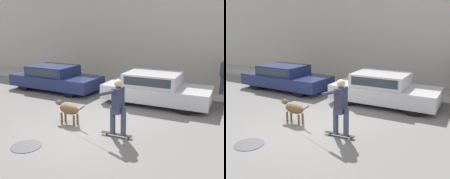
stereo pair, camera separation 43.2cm
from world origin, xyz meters
The scene contains 8 objects.
ground_plane centered at (0.00, 0.00, 0.00)m, with size 36.00×36.00×0.00m, color slate.
back_wall centered at (0.00, 6.80, 2.82)m, with size 32.00×0.30×5.64m.
sidewalk_curb centered at (0.00, 5.50, 0.06)m, with size 30.00×2.28×0.12m.
parked_car_0 centered at (-4.12, 3.32, 0.59)m, with size 4.39×1.88×1.19m.
parked_car_1 centered at (0.88, 3.32, 0.61)m, with size 4.18×1.91×1.25m.
dog centered at (-0.92, -0.02, 0.47)m, with size 1.17×0.39×0.73m.
skateboarder centered at (0.93, -0.25, 0.95)m, with size 2.67×0.63×1.67m.
manhole_cover centered at (-0.94, -1.89, 0.01)m, with size 0.79×0.79×0.01m.
Camera 2 is at (4.29, -6.26, 3.12)m, focal length 42.00 mm.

